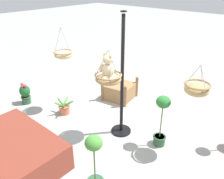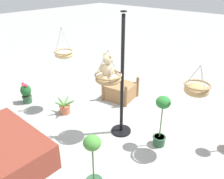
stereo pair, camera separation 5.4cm
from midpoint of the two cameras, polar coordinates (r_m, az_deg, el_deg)
name	(u,v)px [view 1 (the left image)]	position (r m, az deg, el deg)	size (l,w,h in m)	color
ground_plane	(114,131)	(5.33, 0.23, -10.11)	(40.00, 40.00, 0.00)	#9E9E99
display_pole_central	(122,99)	(4.86, 2.10, -2.38)	(0.44, 0.44, 2.61)	black
hanging_basket_with_teddy	(108,78)	(4.55, -1.25, 2.82)	(0.54, 0.54, 0.69)	#A37F51
teddy_bear	(107,68)	(4.45, -1.48, 5.34)	(0.35, 0.32, 0.51)	#D1B789
hanging_basket_left_high	(197,89)	(4.28, 19.86, 0.20)	(0.46, 0.46, 0.57)	tan
hanging_basket_right_low	(63,54)	(5.68, -12.23, 8.54)	(0.45, 0.45, 0.74)	tan
wooden_planter_box	(120,90)	(6.56, 1.69, -0.23)	(0.92, 0.91, 0.60)	#9E7047
potted_plant_fern_front	(25,93)	(6.71, -20.86, -0.92)	(0.28, 0.28, 0.59)	#2D5638
potted_plant_bushy_green	(95,169)	(3.70, -4.72, -18.97)	(0.28, 0.28, 1.14)	#2D5638
potted_plant_conical_shrub	(161,119)	(4.69, 11.79, -7.17)	(0.28, 0.28, 1.13)	#2D5638
potted_plant_trailing_ivy	(64,108)	(5.99, -11.97, -4.47)	(0.48, 0.49, 0.39)	#BC6042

